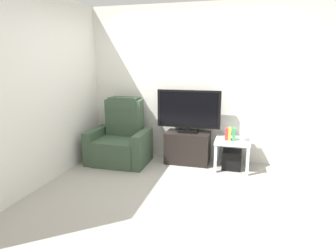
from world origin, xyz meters
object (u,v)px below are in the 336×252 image
object	(u,v)px
side_table	(232,144)
television	(188,110)
tv_stand	(188,147)
recliner_armchair	(121,140)
subwoofer_box	(232,159)
book_rightmost	(234,134)
book_leftmost	(226,134)
book_middle	(230,134)
game_console	(243,131)

from	to	relation	value
side_table	television	bearing A→B (deg)	171.24
television	side_table	distance (m)	0.89
tv_stand	recliner_armchair	bearing A→B (deg)	-168.13
subwoofer_box	book_rightmost	xyz separation A→B (m)	(0.01, -0.02, 0.43)
tv_stand	side_table	distance (m)	0.75
book_leftmost	book_middle	world-z (taller)	book_middle
book_leftmost	side_table	bearing A→B (deg)	11.31
side_table	subwoofer_box	bearing A→B (deg)	-90.00
book_middle	side_table	bearing A→B (deg)	21.21
side_table	book_middle	bearing A→B (deg)	-158.79
television	book_rightmost	bearing A→B (deg)	-10.09
book_leftmost	game_console	world-z (taller)	game_console
recliner_armchair	side_table	size ratio (longest dim) A/B	2.00
subwoofer_box	game_console	distance (m)	0.49
television	recliner_armchair	world-z (taller)	television
television	recliner_armchair	xyz separation A→B (m)	(-1.12, -0.25, -0.52)
book_leftmost	book_rightmost	size ratio (longest dim) A/B	0.95
television	book_leftmost	size ratio (longest dim) A/B	5.58
book_middle	book_rightmost	xyz separation A→B (m)	(0.07, 0.00, -0.00)
side_table	book_middle	size ratio (longest dim) A/B	2.74
book_rightmost	game_console	xyz separation A→B (m)	(0.13, 0.03, 0.04)
tv_stand	book_leftmost	distance (m)	0.71
subwoofer_box	book_middle	world-z (taller)	book_middle
television	side_table	world-z (taller)	television
television	recliner_armchair	distance (m)	1.26
side_table	subwoofer_box	size ratio (longest dim) A/B	1.82
subwoofer_box	game_console	world-z (taller)	game_console
tv_stand	book_rightmost	distance (m)	0.82
tv_stand	subwoofer_box	distance (m)	0.75
recliner_armchair	book_middle	size ratio (longest dim) A/B	5.47
game_console	book_leftmost	bearing A→B (deg)	-173.02
television	side_table	size ratio (longest dim) A/B	1.94
side_table	game_console	size ratio (longest dim) A/B	1.89
tv_stand	television	bearing A→B (deg)	90.00
book_leftmost	game_console	bearing A→B (deg)	6.98
television	subwoofer_box	distance (m)	1.05
side_table	game_console	distance (m)	0.26
book_rightmost	side_table	bearing A→B (deg)	124.55
subwoofer_box	book_leftmost	xyz separation A→B (m)	(-0.10, -0.02, 0.42)
book_middle	book_leftmost	bearing A→B (deg)	180.00
recliner_armchair	game_console	xyz separation A→B (m)	(2.00, 0.15, 0.24)
book_leftmost	tv_stand	bearing A→B (deg)	169.80
side_table	book_leftmost	size ratio (longest dim) A/B	2.88
television	book_rightmost	size ratio (longest dim) A/B	5.32
side_table	game_console	bearing A→B (deg)	3.95
recliner_armchair	game_console	world-z (taller)	recliner_armchair
side_table	book_leftmost	xyz separation A→B (m)	(-0.10, -0.02, 0.17)
book_middle	book_rightmost	size ratio (longest dim) A/B	1.00
recliner_armchair	book_leftmost	bearing A→B (deg)	12.56
book_middle	tv_stand	bearing A→B (deg)	170.51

